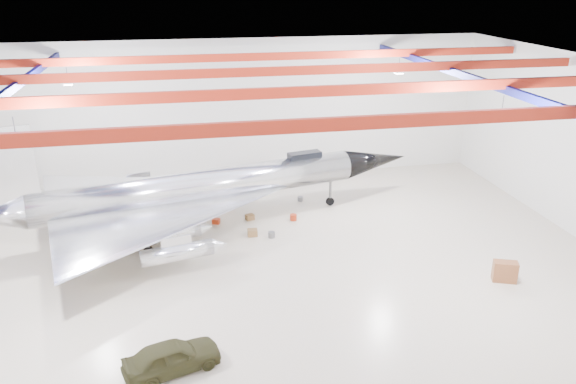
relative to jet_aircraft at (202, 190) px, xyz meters
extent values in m
plane|color=beige|center=(2.84, -5.80, -2.58)|extent=(40.00, 40.00, 0.00)
plane|color=silver|center=(2.84, 9.20, 2.92)|extent=(40.00, 0.00, 40.00)
plane|color=#0A0F38|center=(2.84, -5.80, 8.42)|extent=(40.00, 40.00, 0.00)
cube|color=maroon|center=(2.84, -14.80, 7.82)|extent=(39.50, 0.25, 0.50)
cube|color=maroon|center=(2.84, -8.80, 7.82)|extent=(39.50, 0.25, 0.50)
cube|color=maroon|center=(2.84, -2.80, 7.82)|extent=(39.50, 0.25, 0.50)
cube|color=maroon|center=(2.84, 3.20, 7.82)|extent=(39.50, 0.25, 0.50)
cube|color=#0D1051|center=(-9.16, -5.80, 7.52)|extent=(0.25, 29.50, 0.40)
cube|color=#0D1051|center=(14.84, -5.80, 7.52)|extent=(0.25, 29.50, 0.40)
cube|color=silver|center=(-7.16, -11.80, 7.12)|extent=(0.55, 0.55, 0.25)
cube|color=silver|center=(12.84, -11.80, 7.12)|extent=(0.55, 0.55, 0.25)
cube|color=silver|center=(-7.16, 0.20, 7.12)|extent=(0.55, 0.55, 0.25)
cube|color=silver|center=(12.84, 0.20, 7.12)|extent=(0.55, 0.55, 0.25)
cylinder|color=silver|center=(0.06, 0.01, 0.30)|extent=(20.49, 6.48, 2.05)
cone|color=black|center=(12.58, 2.81, 0.30)|extent=(5.46, 3.12, 2.05)
cube|color=silver|center=(-10.47, -2.34, 2.97)|extent=(2.83, 0.75, 4.62)
cube|color=black|center=(7.07, 1.58, 1.38)|extent=(2.38, 1.29, 0.51)
cylinder|color=silver|center=(-1.72, -6.17, -1.14)|extent=(4.01, 1.75, 0.92)
cylinder|color=silver|center=(-2.28, -3.67, -1.14)|extent=(4.01, 1.75, 0.92)
cylinder|color=silver|center=(-3.62, 2.35, -1.14)|extent=(4.01, 1.75, 0.92)
cylinder|color=silver|center=(-4.18, 4.85, -1.14)|extent=(4.01, 1.75, 0.92)
cylinder|color=#59595B|center=(9.08, 2.03, -1.65)|extent=(0.18, 0.18, 1.85)
cylinder|color=black|center=(9.08, 2.03, -2.29)|extent=(0.61, 0.35, 0.58)
cylinder|color=#59595B|center=(-3.39, -3.39, -1.65)|extent=(0.18, 0.18, 1.85)
cylinder|color=black|center=(-3.39, -3.39, -2.29)|extent=(0.61, 0.35, 0.58)
cylinder|color=#59595B|center=(-4.51, 1.62, -1.65)|extent=(0.18, 0.18, 1.85)
cylinder|color=black|center=(-4.51, 1.62, -2.29)|extent=(0.61, 0.35, 0.58)
imported|color=#333219|center=(-2.10, -14.07, -1.89)|extent=(4.33, 2.75, 1.37)
cube|color=brown|center=(15.44, -10.10, -2.00)|extent=(1.39, 1.03, 1.14)
cube|color=olive|center=(-3.48, -2.76, -2.40)|extent=(0.52, 0.43, 0.34)
cube|color=#A92D10|center=(0.83, 0.45, -2.41)|extent=(0.59, 0.53, 0.34)
cylinder|color=#59595B|center=(4.08, -2.36, -2.39)|extent=(0.52, 0.52, 0.38)
cube|color=olive|center=(3.11, 0.61, -2.39)|extent=(0.65, 0.58, 0.38)
cube|color=#59595B|center=(-1.88, 0.90, -2.44)|extent=(0.48, 0.44, 0.27)
cylinder|color=#A92D10|center=(5.96, -0.05, -2.37)|extent=(0.48, 0.48, 0.41)
cube|color=olive|center=(2.94, -1.89, -2.36)|extent=(0.65, 0.53, 0.43)
cylinder|color=#59595B|center=(7.15, 3.22, -2.41)|extent=(0.49, 0.49, 0.34)
camera|label=1|loc=(-1.15, -33.74, 12.84)|focal=35.00mm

